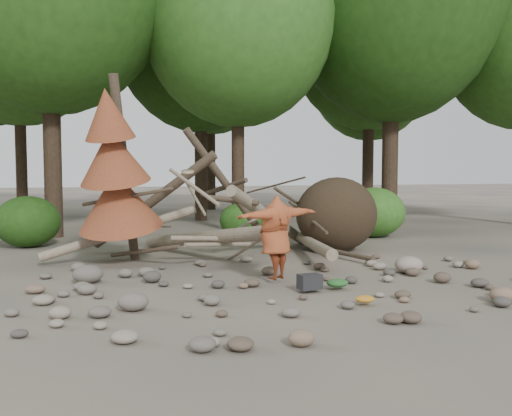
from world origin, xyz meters
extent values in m
plane|color=#514C44|center=(0.00, 0.00, 0.00)|extent=(120.00, 120.00, 0.00)
ellipsoid|color=#332619|center=(2.60, 4.30, 0.99)|extent=(2.20, 1.87, 1.98)
cylinder|color=gray|center=(-1.00, 3.70, 0.55)|extent=(2.61, 5.11, 1.08)
cylinder|color=gray|center=(0.80, 4.20, 0.90)|extent=(3.18, 3.71, 1.90)
cylinder|color=brown|center=(-2.20, 4.60, 1.40)|extent=(3.08, 1.91, 2.49)
cylinder|color=gray|center=(1.60, 3.50, 0.35)|extent=(1.13, 4.98, 0.43)
cylinder|color=brown|center=(-0.30, 4.80, 1.80)|extent=(2.39, 1.03, 2.89)
cylinder|color=gray|center=(-3.00, 4.00, 0.70)|extent=(3.71, 0.86, 1.20)
cylinder|color=#4C3F30|center=(-2.50, 3.50, 0.30)|extent=(1.52, 1.70, 0.49)
cylinder|color=gray|center=(0.20, 4.40, 0.80)|extent=(1.57, 0.85, 0.69)
cylinder|color=#4C3F30|center=(1.80, 4.90, 1.20)|extent=(1.92, 1.25, 1.10)
cylinder|color=gray|center=(-1.20, 4.20, 1.50)|extent=(0.37, 1.42, 0.85)
cylinder|color=#4C3F30|center=(2.20, 3.20, 0.15)|extent=(0.79, 2.54, 0.12)
cylinder|color=gray|center=(-0.80, 3.10, 0.45)|extent=(1.78, 1.11, 0.29)
cylinder|color=#4C3F30|center=(-2.90, 3.80, 2.20)|extent=(0.67, 1.13, 4.35)
cone|color=brown|center=(-3.06, 3.49, 1.50)|extent=(2.06, 2.13, 1.86)
cone|color=brown|center=(-3.16, 3.28, 2.50)|extent=(1.71, 1.78, 1.65)
cone|color=brown|center=(-3.26, 3.09, 3.40)|extent=(1.23, 1.30, 1.41)
cylinder|color=#38281C|center=(-5.00, 9.50, 4.48)|extent=(0.56, 0.56, 8.96)
cylinder|color=#38281C|center=(1.00, 9.20, 3.57)|extent=(0.44, 0.44, 7.14)
ellipsoid|color=#387023|center=(1.00, 9.20, 7.34)|extent=(6.53, 6.53, 7.51)
cylinder|color=#38281C|center=(7.00, 9.80, 4.72)|extent=(0.60, 0.60, 9.45)
cylinder|color=#38281C|center=(-6.50, 13.50, 3.78)|extent=(0.42, 0.42, 7.56)
ellipsoid|color=#387023|center=(-6.50, 13.50, 7.78)|extent=(6.91, 6.91, 7.95)
cylinder|color=#38281C|center=(0.50, 14.20, 4.27)|extent=(0.52, 0.52, 8.54)
ellipsoid|color=#224B14|center=(0.50, 14.20, 8.78)|extent=(7.81, 7.81, 10.15)
cylinder|color=#38281C|center=(8.00, 13.80, 4.06)|extent=(0.50, 0.50, 8.12)
ellipsoid|color=#2D5F1B|center=(8.00, 13.80, 8.35)|extent=(7.42, 7.42, 8.91)
cylinder|color=#38281C|center=(2.00, 20.50, 4.38)|extent=(0.54, 0.54, 8.75)
ellipsoid|color=#387023|center=(2.00, 20.50, 9.00)|extent=(8.00, 8.00, 10.00)
cylinder|color=#38281C|center=(11.00, 20.00, 3.92)|extent=(0.46, 0.46, 7.84)
ellipsoid|color=#2D5F1B|center=(11.00, 20.00, 8.06)|extent=(7.17, 7.17, 8.60)
ellipsoid|color=#224B14|center=(-5.50, 7.20, 0.72)|extent=(1.80, 1.80, 1.44)
ellipsoid|color=#2D5F1B|center=(0.80, 7.80, 0.56)|extent=(1.40, 1.40, 1.12)
ellipsoid|color=#387023|center=(5.00, 7.00, 0.80)|extent=(2.00, 2.00, 1.60)
imported|color=#984222|center=(-0.16, 0.67, 0.89)|extent=(2.03, 1.34, 1.62)
cylinder|color=#8E7A5A|center=(-1.78, 1.18, 2.15)|extent=(0.32, 0.31, 0.12)
cube|color=black|center=(0.19, -0.30, 0.13)|extent=(0.44, 0.33, 0.27)
ellipsoid|color=#235924|center=(0.76, -0.22, 0.08)|extent=(0.41, 0.34, 0.15)
ellipsoid|color=#B4741E|center=(0.73, -1.46, 0.06)|extent=(0.32, 0.26, 0.12)
ellipsoid|color=#6B6159|center=(-2.91, -0.87, 0.14)|extent=(0.48, 0.43, 0.29)
ellipsoid|color=#856753|center=(3.02, -1.82, 0.13)|extent=(0.43, 0.39, 0.26)
ellipsoid|color=gray|center=(2.85, 0.94, 0.18)|extent=(0.60, 0.54, 0.36)
ellipsoid|color=#635A53|center=(-3.68, 1.54, 0.17)|extent=(0.58, 0.52, 0.35)
camera|label=1|loc=(-3.22, -9.80, 2.22)|focal=40.00mm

